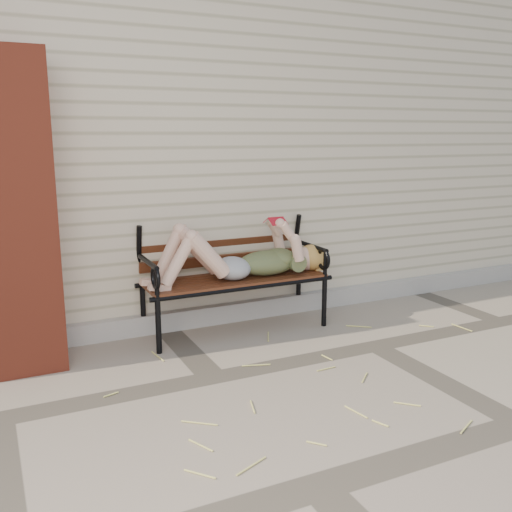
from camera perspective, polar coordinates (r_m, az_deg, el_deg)
ground at (r=4.24m, az=11.83°, el=-8.81°), size 80.00×80.00×0.00m
house_wall at (r=6.59m, az=-3.88°, el=12.16°), size 8.00×4.00×3.00m
foundation_strip at (r=4.98m, az=5.10°, el=-4.51°), size 8.00×0.10×0.15m
brick_pillar at (r=3.91m, az=-23.25°, el=3.83°), size 0.50×0.50×2.00m
garden_bench at (r=4.41m, az=-2.56°, el=-0.22°), size 1.53×0.61×0.99m
reading_woman at (r=4.30m, az=-1.78°, el=-0.09°), size 1.44×0.33×0.45m
straw_scatter at (r=3.65m, az=10.16°, el=-12.24°), size 2.97×1.70×0.01m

